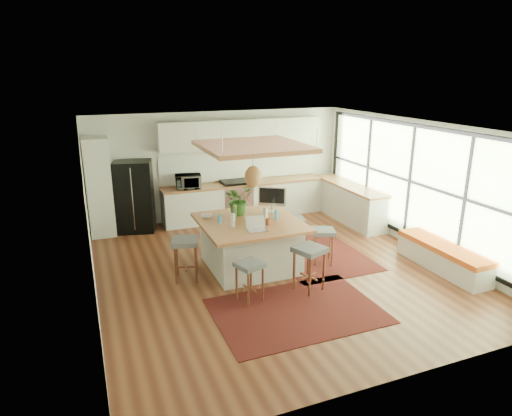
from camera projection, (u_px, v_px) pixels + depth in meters
name	position (u px, v px, depth m)	size (l,w,h in m)	color
floor	(275.00, 269.00, 8.57)	(7.00, 7.00, 0.00)	#502417
ceiling	(277.00, 127.00, 7.78)	(7.00, 7.00, 0.00)	white
wall_back	(220.00, 165.00, 11.28)	(6.50, 6.50, 0.00)	silver
wall_front	(402.00, 282.00, 5.07)	(6.50, 6.50, 0.00)	silver
wall_left	(88.00, 223.00, 7.03)	(7.00, 7.00, 0.00)	silver
wall_right	(418.00, 185.00, 9.32)	(7.00, 7.00, 0.00)	silver
window_wall	(417.00, 183.00, 9.29)	(0.10, 6.20, 2.60)	black
pantry	(99.00, 188.00, 10.03)	(0.55, 0.60, 2.25)	beige
back_counter_base	(245.00, 201.00, 11.46)	(4.20, 0.60, 0.88)	beige
back_counter_top	(245.00, 183.00, 11.33)	(4.24, 0.64, 0.05)	brown
backsplash	(240.00, 164.00, 11.46)	(4.20, 0.02, 0.80)	white
upper_cabinets	(242.00, 133.00, 11.08)	(4.20, 0.34, 0.70)	beige
range	(236.00, 200.00, 11.36)	(0.76, 0.62, 1.00)	#A5A5AA
right_counter_base	(349.00, 203.00, 11.25)	(0.60, 2.50, 0.88)	beige
right_counter_top	(350.00, 186.00, 11.11)	(0.64, 2.54, 0.05)	brown
window_bench	(443.00, 257.00, 8.47)	(0.52, 2.00, 0.50)	beige
ceiling_panel	(253.00, 161.00, 8.22)	(1.86, 1.86, 0.80)	brown
rug_near	(297.00, 311.00, 7.06)	(2.60, 1.80, 0.01)	black
rug_right	(314.00, 252.00, 9.32)	(1.80, 2.60, 0.01)	black
fridge	(134.00, 193.00, 10.35)	(0.84, 0.65, 1.68)	black
island	(250.00, 244.00, 8.53)	(1.85, 1.85, 0.93)	brown
stool_near_left	(250.00, 281.00, 7.29)	(0.40, 0.40, 0.68)	#4F5357
stool_near_right	(309.00, 271.00, 7.65)	(0.47, 0.47, 0.80)	#4F5357
stool_right_front	(323.00, 246.00, 8.73)	(0.41, 0.41, 0.70)	#4F5357
stool_right_back	(293.00, 235.00, 9.32)	(0.43, 0.43, 0.72)	#4F5357
stool_left_side	(186.00, 261.00, 8.04)	(0.46, 0.46, 0.78)	#4F5357
laptop	(257.00, 224.00, 7.86)	(0.35, 0.37, 0.26)	#A5A5AA
monitor	(272.00, 199.00, 8.87)	(0.56, 0.20, 0.52)	#A5A5AA
microwave	(188.00, 180.00, 10.71)	(0.60, 0.33, 0.41)	#A5A5AA
island_plant	(238.00, 203.00, 8.73)	(0.56, 0.62, 0.48)	#1E4C19
island_bowl	(207.00, 216.00, 8.58)	(0.22, 0.22, 0.05)	silver
island_bottle_0	(220.00, 218.00, 8.26)	(0.07, 0.07, 0.19)	#359ED7
island_bottle_1	(232.00, 221.00, 8.09)	(0.07, 0.07, 0.19)	silver
island_bottle_2	(269.00, 220.00, 8.19)	(0.07, 0.07, 0.19)	#9B5433
island_bottle_3	(266.00, 213.00, 8.53)	(0.07, 0.07, 0.19)	silver
island_bottle_4	(236.00, 214.00, 8.52)	(0.07, 0.07, 0.19)	#597445
island_bottle_5	(276.00, 215.00, 8.45)	(0.07, 0.07, 0.19)	#359ED7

